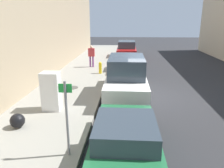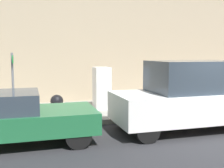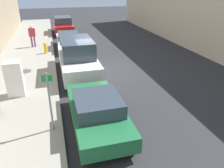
{
  "view_description": "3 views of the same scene",
  "coord_description": "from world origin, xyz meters",
  "px_view_note": "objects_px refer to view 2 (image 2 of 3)",
  "views": [
    {
      "loc": [
        -1.35,
        -11.08,
        3.92
      ],
      "look_at": [
        -1.99,
        -1.34,
        1.02
      ],
      "focal_mm": 35.0,
      "sensor_mm": 36.0,
      "label": 1
    },
    {
      "loc": [
        6.17,
        -5.23,
        2.37
      ],
      "look_at": [
        -1.99,
        -2.82,
        1.42
      ],
      "focal_mm": 45.0,
      "sensor_mm": 36.0,
      "label": 2
    },
    {
      "loc": [
        -2.62,
        -12.55,
        4.98
      ],
      "look_at": [
        -0.23,
        -3.88,
        0.82
      ],
      "focal_mm": 35.0,
      "sensor_mm": 36.0,
      "label": 3
    }
  ],
  "objects_px": {
    "discarded_refrigerator": "(102,88)",
    "trash_bag": "(57,101)",
    "street_sign_post": "(13,84)",
    "parked_sedan_green": "(9,118)",
    "parked_van_white": "(196,96)"
  },
  "relations": [
    {
      "from": "discarded_refrigerator",
      "to": "trash_bag",
      "type": "bearing_deg",
      "value": -112.62
    },
    {
      "from": "street_sign_post",
      "to": "trash_bag",
      "type": "xyz_separation_m",
      "value": [
        -2.26,
        1.52,
        -0.99
      ]
    },
    {
      "from": "trash_bag",
      "to": "parked_sedan_green",
      "type": "height_order",
      "value": "parked_sedan_green"
    },
    {
      "from": "discarded_refrigerator",
      "to": "parked_van_white",
      "type": "relative_size",
      "value": 0.32
    },
    {
      "from": "street_sign_post",
      "to": "discarded_refrigerator",
      "type": "bearing_deg",
      "value": 115.79
    },
    {
      "from": "trash_bag",
      "to": "parked_sedan_green",
      "type": "distance_m",
      "value": 4.19
    },
    {
      "from": "trash_bag",
      "to": "parked_van_white",
      "type": "xyz_separation_m",
      "value": [
        3.87,
        3.91,
        0.62
      ]
    },
    {
      "from": "discarded_refrigerator",
      "to": "parked_van_white",
      "type": "distance_m",
      "value": 3.86
    },
    {
      "from": "parked_sedan_green",
      "to": "parked_van_white",
      "type": "xyz_separation_m",
      "value": [
        0.0,
        5.47,
        0.34
      ]
    },
    {
      "from": "parked_sedan_green",
      "to": "discarded_refrigerator",
      "type": "bearing_deg",
      "value": 134.13
    },
    {
      "from": "discarded_refrigerator",
      "to": "parked_sedan_green",
      "type": "xyz_separation_m",
      "value": [
        3.17,
        -3.26,
        -0.28
      ]
    },
    {
      "from": "discarded_refrigerator",
      "to": "street_sign_post",
      "type": "height_order",
      "value": "street_sign_post"
    },
    {
      "from": "street_sign_post",
      "to": "parked_van_white",
      "type": "bearing_deg",
      "value": 73.47
    },
    {
      "from": "street_sign_post",
      "to": "parked_van_white",
      "type": "relative_size",
      "value": 0.43
    },
    {
      "from": "discarded_refrigerator",
      "to": "parked_van_white",
      "type": "xyz_separation_m",
      "value": [
        3.17,
        2.21,
        0.06
      ]
    }
  ]
}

